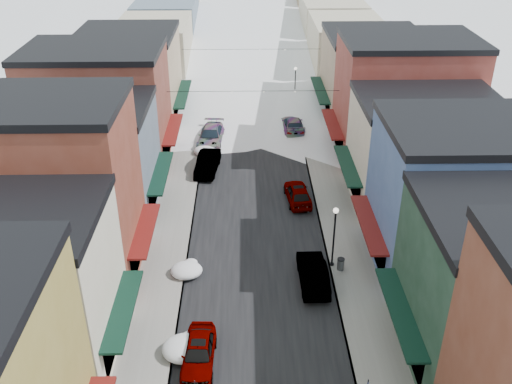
{
  "coord_description": "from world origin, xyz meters",
  "views": [
    {
      "loc": [
        -0.77,
        -11.9,
        23.98
      ],
      "look_at": [
        0.0,
        26.62,
        2.66
      ],
      "focal_mm": 40.0,
      "sensor_mm": 36.0,
      "label": 1
    }
  ],
  "objects_px": {
    "car_green_sedan": "(313,273)",
    "car_silver_sedan": "(199,352)",
    "car_dark_hatch": "(208,163)",
    "trash_can": "(341,264)",
    "streetlamp_near": "(334,230)"
  },
  "relations": [
    {
      "from": "car_green_sedan",
      "to": "car_silver_sedan",
      "type": "bearing_deg",
      "value": 43.46
    },
    {
      "from": "car_green_sedan",
      "to": "car_dark_hatch",
      "type": "bearing_deg",
      "value": -65.93
    },
    {
      "from": "car_silver_sedan",
      "to": "car_dark_hatch",
      "type": "xyz_separation_m",
      "value": [
        -0.8,
        23.9,
        0.08
      ]
    },
    {
      "from": "trash_can",
      "to": "car_green_sedan",
      "type": "bearing_deg",
      "value": -148.26
    },
    {
      "from": "car_dark_hatch",
      "to": "streetlamp_near",
      "type": "relative_size",
      "value": 1.11
    },
    {
      "from": "car_silver_sedan",
      "to": "car_green_sedan",
      "type": "height_order",
      "value": "car_green_sedan"
    },
    {
      "from": "car_dark_hatch",
      "to": "car_green_sedan",
      "type": "height_order",
      "value": "car_dark_hatch"
    },
    {
      "from": "car_silver_sedan",
      "to": "car_dark_hatch",
      "type": "distance_m",
      "value": 23.92
    },
    {
      "from": "car_silver_sedan",
      "to": "streetlamp_near",
      "type": "relative_size",
      "value": 0.97
    },
    {
      "from": "car_silver_sedan",
      "to": "trash_can",
      "type": "xyz_separation_m",
      "value": [
        9.22,
        8.35,
        -0.17
      ]
    },
    {
      "from": "car_green_sedan",
      "to": "streetlamp_near",
      "type": "xyz_separation_m",
      "value": [
        1.55,
        1.83,
        2.22
      ]
    },
    {
      "from": "car_dark_hatch",
      "to": "trash_can",
      "type": "distance_m",
      "value": 18.51
    },
    {
      "from": "car_dark_hatch",
      "to": "trash_can",
      "type": "xyz_separation_m",
      "value": [
        10.02,
        -15.56,
        -0.25
      ]
    },
    {
      "from": "car_dark_hatch",
      "to": "streetlamp_near",
      "type": "xyz_separation_m",
      "value": [
        9.5,
        -15.01,
        2.21
      ]
    },
    {
      "from": "car_silver_sedan",
      "to": "car_dark_hatch",
      "type": "relative_size",
      "value": 0.87
    }
  ]
}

